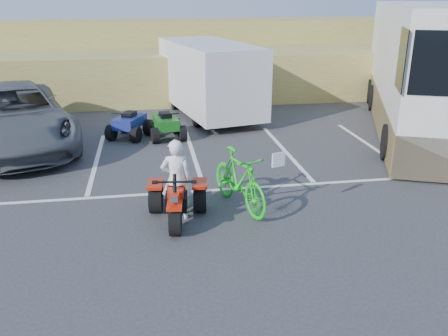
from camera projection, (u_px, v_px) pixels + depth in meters
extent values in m
plane|color=#323234|center=(221.00, 240.00, 8.90)|extent=(100.00, 100.00, 0.00)
cube|color=white|center=(97.00, 161.00, 13.11)|extent=(0.12, 5.00, 0.01)
cube|color=white|center=(194.00, 156.00, 13.52)|extent=(0.12, 5.00, 0.01)
cube|color=white|center=(285.00, 151.00, 13.93)|extent=(0.12, 5.00, 0.01)
cube|color=white|center=(371.00, 146.00, 14.34)|extent=(0.12, 5.00, 0.01)
cube|color=white|center=(205.00, 191.00, 11.12)|extent=(28.00, 0.12, 0.01)
cube|color=olive|center=(173.00, 72.00, 21.51)|extent=(40.00, 6.00, 2.00)
cube|color=olive|center=(168.00, 42.00, 24.41)|extent=(40.00, 4.00, 2.20)
imported|color=white|center=(176.00, 180.00, 9.49)|extent=(0.66, 0.48, 1.69)
imported|color=#14BF19|center=(239.00, 180.00, 10.03)|extent=(1.24, 2.21, 1.28)
imported|color=#4F5358|center=(12.00, 117.00, 14.04)|extent=(4.98, 7.24, 1.84)
cube|color=silver|center=(209.00, 76.00, 17.55)|extent=(3.45, 6.09, 2.39)
cylinder|color=black|center=(210.00, 106.00, 17.94)|extent=(2.20, 1.10, 0.67)
cube|color=silver|center=(425.00, 67.00, 15.77)|extent=(6.77, 11.31, 3.99)
cube|color=brown|center=(419.00, 109.00, 16.27)|extent=(6.83, 11.33, 1.11)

